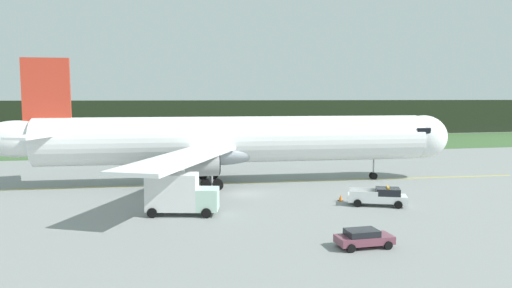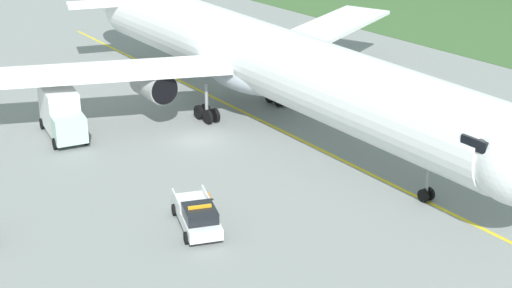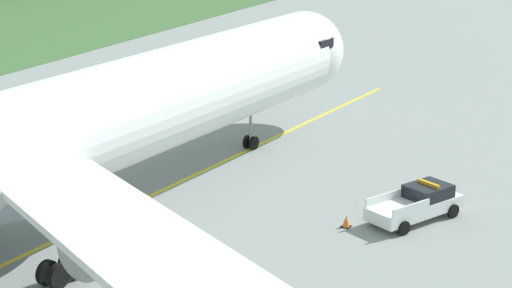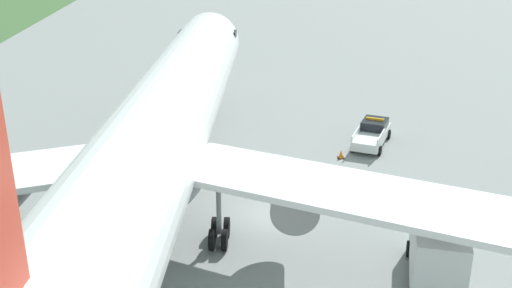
# 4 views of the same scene
# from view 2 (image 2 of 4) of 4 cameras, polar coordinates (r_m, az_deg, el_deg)

# --- Properties ---
(ground) EXTENTS (320.00, 320.00, 0.00)m
(ground) POSITION_cam_2_polar(r_m,az_deg,el_deg) (63.64, -4.05, 0.31)
(ground) COLOR gray
(taxiway_centerline_main) EXTENTS (75.23, 4.93, 0.01)m
(taxiway_centerline_main) POSITION_cam_2_polar(r_m,az_deg,el_deg) (66.93, 0.72, 1.49)
(taxiway_centerline_main) COLOR yellow
(taxiway_centerline_main) RESTS_ON ground
(airliner) EXTENTS (57.75, 43.96, 15.14)m
(airliner) POSITION_cam_2_polar(r_m,az_deg,el_deg) (65.55, 0.54, 5.96)
(airliner) COLOR white
(airliner) RESTS_ON ground
(ops_pickup_truck) EXTENTS (5.99, 4.07, 1.94)m
(ops_pickup_truck) POSITION_cam_2_polar(r_m,az_deg,el_deg) (49.83, -4.16, -5.03)
(ops_pickup_truck) COLOR silver
(ops_pickup_truck) RESTS_ON ground
(catering_truck) EXTENTS (6.83, 3.94, 3.94)m
(catering_truck) POSITION_cam_2_polar(r_m,az_deg,el_deg) (65.40, -13.55, 2.17)
(catering_truck) COLOR #B3D6C4
(catering_truck) RESTS_ON ground
(apron_cone) EXTENTS (0.51, 0.51, 0.64)m
(apron_cone) POSITION_cam_2_polar(r_m,az_deg,el_deg) (53.69, -3.38, -3.62)
(apron_cone) COLOR black
(apron_cone) RESTS_ON ground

